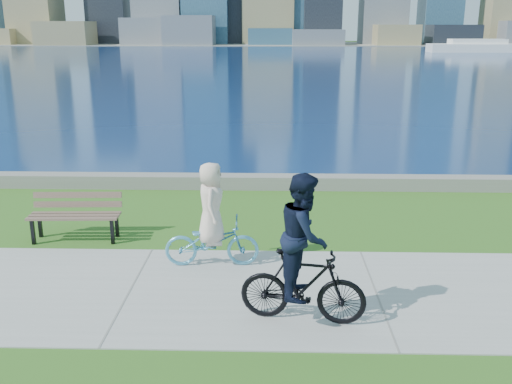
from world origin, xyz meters
TOP-DOWN VIEW (x-y plane):
  - ground at (0.00, 0.00)m, footprint 320.00×320.00m
  - concrete_path at (0.00, 0.00)m, footprint 80.00×3.50m
  - seawall at (0.00, 6.20)m, footprint 90.00×0.50m
  - bay_water at (0.00, 72.00)m, footprint 320.00×131.00m
  - far_shore at (0.00, 130.00)m, footprint 320.00×30.00m
  - ferry_far at (35.46, 88.07)m, footprint 15.38×4.40m
  - park_bench at (-1.64, 2.35)m, footprint 1.81×0.69m
  - cyclist_woman at (1.24, 1.06)m, footprint 0.67×1.71m
  - cyclist_man at (2.76, -0.92)m, footprint 0.83×1.88m

SIDE VIEW (x-z plane):
  - ground at x=0.00m, z-range 0.00..0.00m
  - bay_water at x=0.00m, z-range 0.00..0.01m
  - concrete_path at x=0.00m, z-range 0.00..0.02m
  - far_shore at x=0.00m, z-range 0.00..0.12m
  - seawall at x=0.00m, z-range 0.00..0.35m
  - park_bench at x=-1.64m, z-range 0.10..1.03m
  - cyclist_woman at x=1.24m, z-range -0.22..1.67m
  - ferry_far at x=35.46m, z-range -0.18..1.91m
  - cyclist_man at x=2.76m, z-range -0.16..2.07m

